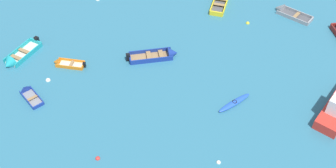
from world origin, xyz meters
TOP-DOWN VIEW (x-y plane):
  - rowboat_deep_blue_near_left at (-0.20, 24.26)m, footprint 4.77×1.66m
  - kayak_blue_outer_left at (5.17, 17.86)m, footprint 3.12×2.18m
  - rowboat_turquoise_midfield_right at (-13.42, 24.96)m, footprint 3.38×4.12m
  - rowboat_grey_far_left at (13.09, 29.95)m, footprint 3.73×3.70m
  - rowboat_orange_near_camera at (-9.09, 24.03)m, footprint 3.06×1.66m
  - rowboat_deep_blue_outer_right at (-11.75, 20.63)m, footprint 2.35×2.82m
  - mooring_buoy_central at (8.83, 28.52)m, footprint 0.38×0.38m
  - mooring_buoy_near_foreground at (-10.26, 22.09)m, footprint 0.42×0.42m
  - mooring_buoy_between_boats_right at (2.86, 12.40)m, footprint 0.32×0.32m
  - mooring_buoy_midfield at (-6.35, 34.24)m, footprint 0.44×0.44m
  - mooring_buoy_far_field at (-5.76, 13.56)m, footprint 0.35×0.35m

SIDE VIEW (x-z plane):
  - mooring_buoy_central at x=8.83m, z-range -0.19..0.19m
  - mooring_buoy_near_foreground at x=-10.26m, z-range -0.21..0.21m
  - mooring_buoy_between_boats_right at x=2.86m, z-range -0.16..0.16m
  - mooring_buoy_midfield at x=-6.35m, z-range -0.22..0.22m
  - mooring_buoy_far_field at x=-5.76m, z-range -0.18..0.18m
  - rowboat_deep_blue_outer_right at x=-11.75m, z-range -0.32..0.59m
  - kayak_blue_outer_left at x=5.17m, z-range -0.01..0.31m
  - rowboat_orange_near_camera at x=-9.09m, z-range -0.29..0.60m
  - rowboat_grey_far_left at x=13.09m, z-range -0.45..0.81m
  - rowboat_turquoise_midfield_right at x=-13.42m, z-range -0.45..0.88m
  - rowboat_deep_blue_near_left at x=-0.20m, z-range -0.40..0.84m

